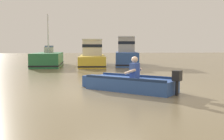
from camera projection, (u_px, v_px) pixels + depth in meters
The scene contains 5 objects.
ground_plane at pixel (113, 91), 9.08m from camera, with size 120.00×120.00×0.00m, color #7A6B4C.
rowboat_with_person at pixel (129, 83), 9.08m from camera, with size 3.10×3.03×1.19m.
moored_boat_green at pixel (48, 60), 20.99m from camera, with size 2.34×6.27×4.13m.
moored_boat_yellow at pixel (92, 56), 21.61m from camera, with size 2.71×6.97×2.15m.
moored_boat_blue at pixel (126, 54), 22.17m from camera, with size 2.91×6.37×2.41m.
Camera 1 is at (-1.57, -8.84, 1.50)m, focal length 42.07 mm.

